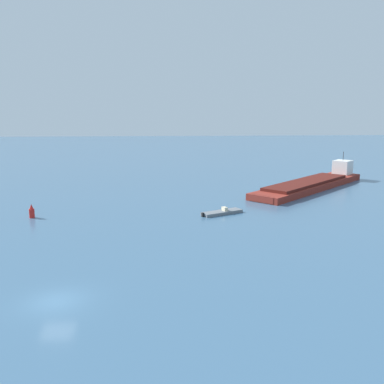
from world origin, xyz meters
name	(u,v)px	position (x,y,z in m)	size (l,w,h in m)	color
ground_plane	(56,301)	(0.00, 0.00, 0.00)	(400.00, 400.00, 0.00)	#3D607F
cargo_barge	(313,183)	(35.54, 44.39, 0.89)	(27.38, 26.75, 5.71)	maroon
small_motorboat	(222,212)	(16.22, 26.11, 0.23)	(6.08, 4.20, 0.91)	slate
channel_buoy_red	(32,212)	(-9.32, 25.80, 0.81)	(0.70, 0.70, 1.90)	red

